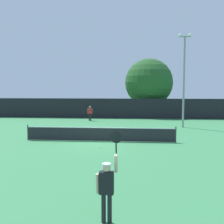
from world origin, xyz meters
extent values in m
plane|color=#387F4C|center=(0.00, 0.00, 0.00)|extent=(120.00, 120.00, 0.00)
cube|color=#232328|center=(0.00, 0.00, 0.48)|extent=(10.13, 0.03, 0.91)
cube|color=white|center=(0.00, 0.00, 0.93)|extent=(10.13, 0.04, 0.06)
cylinder|color=#333338|center=(-5.07, 0.00, 0.54)|extent=(0.08, 0.08, 1.07)
cylinder|color=#333338|center=(5.07, 0.00, 0.54)|extent=(0.08, 0.08, 1.07)
cube|color=black|center=(0.00, 14.35, 1.20)|extent=(38.87, 0.12, 2.40)
cube|color=black|center=(1.64, -10.93, 1.09)|extent=(0.38, 0.22, 0.59)
sphere|color=beige|center=(1.64, -10.93, 1.49)|extent=(0.22, 0.22, 0.22)
cylinder|color=white|center=(1.64, -10.93, 1.59)|extent=(0.24, 0.24, 0.04)
cylinder|color=black|center=(1.56, -10.93, 0.40)|extent=(0.12, 0.12, 0.80)
cylinder|color=black|center=(1.72, -10.93, 0.40)|extent=(0.12, 0.12, 0.80)
cylinder|color=beige|center=(1.40, -10.93, 1.06)|extent=(0.09, 0.17, 0.56)
cylinder|color=beige|center=(1.88, -10.84, 1.58)|extent=(0.09, 0.32, 0.54)
cylinder|color=black|center=(1.88, -10.78, 1.97)|extent=(0.04, 0.11, 0.28)
ellipsoid|color=black|center=(1.88, -10.72, 2.26)|extent=(0.30, 0.13, 0.36)
cube|color=red|center=(-2.69, 11.58, 1.09)|extent=(0.38, 0.22, 0.59)
sphere|color=#8C6647|center=(-2.69, 11.58, 1.50)|extent=(0.23, 0.23, 0.23)
cylinder|color=white|center=(-2.69, 11.58, 1.59)|extent=(0.24, 0.24, 0.04)
cylinder|color=black|center=(-2.77, 11.58, 0.40)|extent=(0.12, 0.12, 0.80)
cylinder|color=black|center=(-2.61, 11.58, 0.40)|extent=(0.12, 0.12, 0.80)
cylinder|color=#8C6647|center=(-2.93, 11.58, 1.06)|extent=(0.09, 0.17, 0.56)
cylinder|color=#8C6647|center=(-2.45, 11.58, 1.06)|extent=(0.09, 0.16, 0.56)
sphere|color=#CCE033|center=(0.30, -2.16, 0.03)|extent=(0.07, 0.07, 0.07)
cylinder|color=gray|center=(6.80, 7.23, 4.11)|extent=(0.18, 0.18, 8.22)
cube|color=gray|center=(6.80, 7.23, 8.27)|extent=(1.10, 0.10, 0.10)
sphere|color=#F2EDCC|center=(6.35, 7.23, 8.40)|extent=(0.28, 0.28, 0.28)
sphere|color=#F2EDCC|center=(7.25, 7.23, 8.40)|extent=(0.28, 0.28, 0.28)
cylinder|color=brown|center=(4.14, 17.58, 1.02)|extent=(0.56, 0.56, 2.04)
sphere|color=#235123|center=(4.14, 17.58, 4.39)|extent=(6.26, 6.26, 6.26)
cube|color=black|center=(-8.46, 22.89, 0.60)|extent=(1.91, 4.21, 0.90)
cube|color=#2D333D|center=(-8.46, 22.59, 1.37)|extent=(1.71, 2.21, 0.64)
cylinder|color=black|center=(-9.31, 24.29, 0.30)|extent=(0.22, 0.60, 0.60)
cylinder|color=black|center=(-7.61, 24.29, 0.30)|extent=(0.22, 0.60, 0.60)
cylinder|color=black|center=(-9.31, 21.49, 0.30)|extent=(0.22, 0.60, 0.60)
cylinder|color=black|center=(-7.61, 21.49, 0.30)|extent=(0.22, 0.60, 0.60)
camera|label=1|loc=(2.38, -17.62, 3.53)|focal=42.42mm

